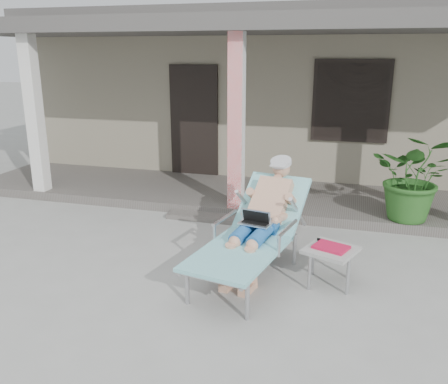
% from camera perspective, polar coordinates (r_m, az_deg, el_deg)
% --- Properties ---
extents(ground, '(60.00, 60.00, 0.00)m').
position_cam_1_polar(ground, '(5.58, -4.10, -9.92)').
color(ground, '#9E9E99').
rests_on(ground, ground).
extents(house, '(10.40, 5.40, 3.30)m').
position_cam_1_polar(house, '(11.35, 7.02, 12.30)').
color(house, gray).
rests_on(house, ground).
extents(porch_deck, '(10.00, 2.00, 0.15)m').
position_cam_1_polar(porch_deck, '(8.24, 2.88, -0.46)').
color(porch_deck, '#605B56').
rests_on(porch_deck, ground).
extents(porch_overhang, '(10.00, 2.30, 2.85)m').
position_cam_1_polar(porch_overhang, '(7.83, 3.09, 18.77)').
color(porch_overhang, silver).
rests_on(porch_overhang, porch_deck).
extents(porch_step, '(2.00, 0.30, 0.07)m').
position_cam_1_polar(porch_step, '(7.19, 0.84, -3.33)').
color(porch_step, '#605B56').
rests_on(porch_step, ground).
extents(lounger, '(1.14, 2.12, 1.33)m').
position_cam_1_polar(lounger, '(5.36, 4.08, -1.55)').
color(lounger, '#B7B7BC').
rests_on(lounger, ground).
extents(side_table, '(0.65, 0.65, 0.45)m').
position_cam_1_polar(side_table, '(5.34, 12.72, -7.03)').
color(side_table, '#A1A29D').
rests_on(side_table, ground).
extents(potted_palm, '(1.31, 1.19, 1.26)m').
position_cam_1_polar(potted_palm, '(7.20, 22.00, 1.64)').
color(potted_palm, '#26591E').
rests_on(potted_palm, porch_deck).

